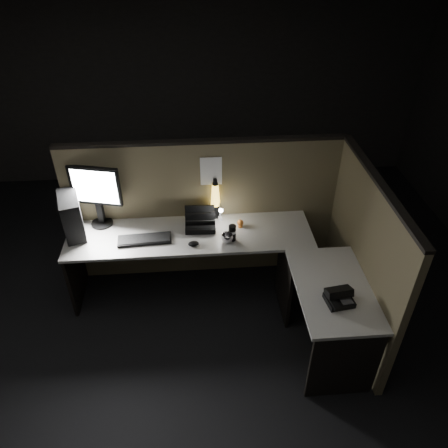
{
  "coord_description": "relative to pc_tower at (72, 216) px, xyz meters",
  "views": [
    {
      "loc": [
        -0.09,
        -2.66,
        3.23
      ],
      "look_at": [
        0.15,
        0.35,
        1.01
      ],
      "focal_mm": 35.0,
      "sensor_mm": 36.0,
      "label": 1
    }
  ],
  "objects": [
    {
      "name": "figurine",
      "position": [
        1.55,
        -0.03,
        -0.15
      ],
      "size": [
        0.06,
        0.06,
        0.06
      ],
      "primitive_type": "sphere",
      "color": "orange",
      "rests_on": "desk"
    },
    {
      "name": "monitor",
      "position": [
        0.23,
        0.14,
        0.17
      ],
      "size": [
        0.47,
        0.21,
        0.62
      ],
      "rotation": [
        0.0,
        0.0,
        -0.24
      ],
      "color": "black",
      "rests_on": "desk"
    },
    {
      "name": "mouse",
      "position": [
        1.1,
        -0.27,
        -0.18
      ],
      "size": [
        0.11,
        0.08,
        0.04
      ],
      "primitive_type": "ellipsoid",
      "rotation": [
        0.0,
        0.0,
        0.12
      ],
      "color": "black",
      "rests_on": "desk"
    },
    {
      "name": "pinned_paper",
      "position": [
        1.3,
        0.2,
        0.3
      ],
      "size": [
        0.2,
        0.0,
        0.29
      ],
      "primitive_type": "cube",
      "color": "white",
      "rests_on": "partition_back"
    },
    {
      "name": "organizer",
      "position": [
        1.17,
        0.02,
        -0.15
      ],
      "size": [
        0.29,
        0.26,
        0.21
      ],
      "rotation": [
        0.0,
        0.0,
        -0.04
      ],
      "color": "black",
      "rests_on": "desk"
    },
    {
      "name": "desk",
      "position": [
        1.4,
        -0.45,
        -0.35
      ],
      "size": [
        2.6,
        1.6,
        0.73
      ],
      "color": "beige",
      "rests_on": "ground"
    },
    {
      "name": "pc_tower",
      "position": [
        0.0,
        0.0,
        0.0
      ],
      "size": [
        0.27,
        0.41,
        0.4
      ],
      "primitive_type": "cube",
      "rotation": [
        0.0,
        0.0,
        0.28
      ],
      "color": "black",
      "rests_on": "desk"
    },
    {
      "name": "travel_mug",
      "position": [
        1.46,
        -0.22,
        -0.12
      ],
      "size": [
        0.07,
        0.07,
        0.16
      ],
      "primitive_type": "cylinder",
      "color": "black",
      "rests_on": "desk"
    },
    {
      "name": "desk_phone",
      "position": [
        2.21,
        -1.05,
        -0.15
      ],
      "size": [
        0.23,
        0.23,
        0.12
      ],
      "rotation": [
        0.0,
        0.0,
        0.14
      ],
      "color": "black",
      "rests_on": "desk"
    },
    {
      "name": "clip_lamp",
      "position": [
        1.37,
        0.06,
        -0.08
      ],
      "size": [
        0.04,
        0.16,
        0.21
      ],
      "color": "white",
      "rests_on": "desk"
    },
    {
      "name": "partition_right",
      "position": [
        2.55,
        -0.6,
        -0.18
      ],
      "size": [
        0.06,
        1.66,
        1.5
      ],
      "primitive_type": "cube",
      "color": "brown",
      "rests_on": "ground"
    },
    {
      "name": "steel_mug",
      "position": [
        1.41,
        -0.24,
        -0.16
      ],
      "size": [
        0.12,
        0.12,
        0.09
      ],
      "primitive_type": "imported",
      "rotation": [
        0.0,
        0.0,
        0.11
      ],
      "color": "#BBBAC2",
      "rests_on": "desk"
    },
    {
      "name": "floor",
      "position": [
        1.22,
        -0.7,
        -0.93
      ],
      "size": [
        6.0,
        6.0,
        0.0
      ],
      "primitive_type": "plane",
      "color": "black",
      "rests_on": "ground"
    },
    {
      "name": "lava_lamp",
      "position": [
        1.33,
        0.18,
        -0.02
      ],
      "size": [
        0.11,
        0.11,
        0.42
      ],
      "color": "black",
      "rests_on": "desk"
    },
    {
      "name": "partition_back",
      "position": [
        1.22,
        0.23,
        -0.18
      ],
      "size": [
        2.66,
        0.06,
        1.5
      ],
      "primitive_type": "cube",
      "color": "brown",
      "rests_on": "ground"
    },
    {
      "name": "keyboard",
      "position": [
        0.65,
        -0.16,
        -0.19
      ],
      "size": [
        0.49,
        0.19,
        0.02
      ],
      "primitive_type": "cube",
      "rotation": [
        0.0,
        0.0,
        0.05
      ],
      "color": "black",
      "rests_on": "desk"
    },
    {
      "name": "room_shell",
      "position": [
        1.22,
        -0.7,
        0.69
      ],
      "size": [
        6.0,
        6.0,
        6.0
      ],
      "color": "silver",
      "rests_on": "ground"
    }
  ]
}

